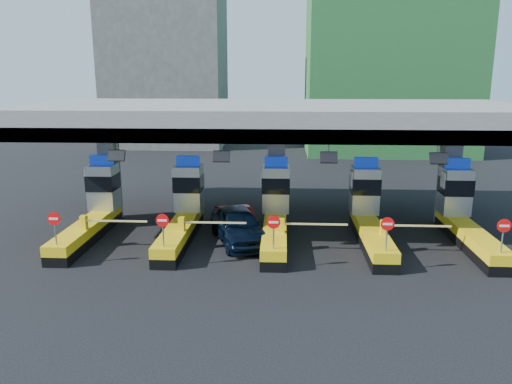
{
  "coord_description": "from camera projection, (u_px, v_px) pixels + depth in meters",
  "views": [
    {
      "loc": [
        0.38,
        -25.87,
        8.64
      ],
      "look_at": [
        -1.04,
        0.0,
        2.52
      ],
      "focal_mm": 35.0,
      "sensor_mm": 36.0,
      "label": 1
    }
  ],
  "objects": [
    {
      "name": "toll_canopy",
      "position": [
        277.0,
        119.0,
        28.52
      ],
      "size": [
        28.0,
        12.09,
        7.0
      ],
      "color": "slate",
      "rests_on": "ground"
    },
    {
      "name": "bg_building_scaffold",
      "position": [
        391.0,
        24.0,
        54.39
      ],
      "size": [
        18.0,
        12.0,
        28.0
      ],
      "primitive_type": "cube",
      "color": "#1E5926",
      "rests_on": "ground"
    },
    {
      "name": "toll_lane_far_right",
      "position": [
        463.0,
        214.0,
        26.56
      ],
      "size": [
        4.43,
        8.0,
        4.16
      ],
      "color": "black",
      "rests_on": "ground"
    },
    {
      "name": "red_car",
      "position": [
        237.0,
        223.0,
        26.98
      ],
      "size": [
        2.97,
        5.05,
        1.57
      ],
      "primitive_type": "imported",
      "rotation": [
        0.0,
        0.0,
        0.29
      ],
      "color": "#AE0D11",
      "rests_on": "ground"
    },
    {
      "name": "toll_lane_center",
      "position": [
        275.0,
        211.0,
        27.09
      ],
      "size": [
        4.43,
        8.0,
        4.16
      ],
      "color": "black",
      "rests_on": "ground"
    },
    {
      "name": "van",
      "position": [
        238.0,
        225.0,
        26.15
      ],
      "size": [
        3.9,
        5.86,
        1.85
      ],
      "primitive_type": "imported",
      "rotation": [
        0.0,
        0.0,
        0.34
      ],
      "color": "black",
      "rests_on": "ground"
    },
    {
      "name": "toll_lane_far_left",
      "position": [
        95.0,
        209.0,
        27.62
      ],
      "size": [
        4.43,
        8.0,
        4.16
      ],
      "color": "black",
      "rests_on": "ground"
    },
    {
      "name": "ground",
      "position": [
        275.0,
        237.0,
        27.14
      ],
      "size": [
        120.0,
        120.0,
        0.0
      ],
      "primitive_type": "plane",
      "color": "black",
      "rests_on": "ground"
    },
    {
      "name": "bg_building_concrete",
      "position": [
        166.0,
        71.0,
        60.8
      ],
      "size": [
        14.0,
        10.0,
        18.0
      ],
      "primitive_type": "cube",
      "color": "#4C4C49",
      "rests_on": "ground"
    },
    {
      "name": "toll_lane_right",
      "position": [
        368.0,
        213.0,
        26.83
      ],
      "size": [
        4.43,
        8.0,
        4.16
      ],
      "color": "black",
      "rests_on": "ground"
    },
    {
      "name": "toll_lane_left",
      "position": [
        184.0,
        210.0,
        27.36
      ],
      "size": [
        4.43,
        8.0,
        4.16
      ],
      "color": "black",
      "rests_on": "ground"
    }
  ]
}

